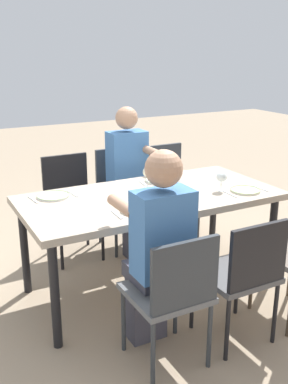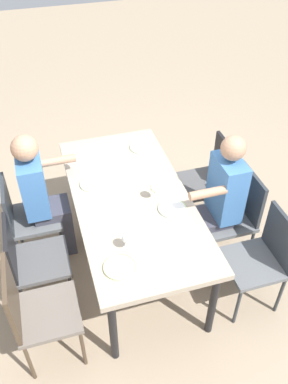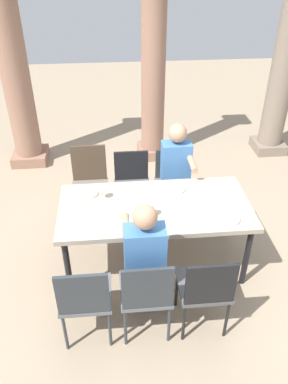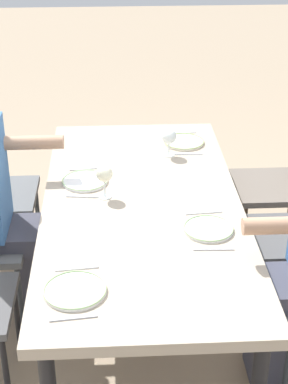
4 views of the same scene
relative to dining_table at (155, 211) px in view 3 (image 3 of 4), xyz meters
name	(u,v)px [view 3 (image 3 of 4)]	position (x,y,z in m)	size (l,w,h in m)	color
ground_plane	(154,261)	(0.00, 0.00, -0.71)	(16.00, 16.00, 0.00)	gray
dining_table	(155,211)	(0.00, 0.00, 0.00)	(1.93, 0.93, 0.78)	tan
chair_west_north	(90,180)	(-0.69, 0.89, -0.16)	(0.44, 0.44, 0.96)	#6A6158
chair_west_south	(85,297)	(-0.69, -0.88, -0.19)	(0.44, 0.44, 0.90)	#5B5E61
chair_mid_north	(132,182)	(-0.18, 0.88, -0.21)	(0.44, 0.44, 0.86)	#4F4F50
chair_mid_south	(146,291)	(-0.18, -0.89, -0.18)	(0.44, 0.44, 0.92)	#5B5E61
chair_east_north	(173,180)	(0.34, 0.88, -0.20)	(0.44, 0.44, 0.86)	#5B5E61
chair_east_south	(206,287)	(0.34, -0.88, -0.18)	(0.44, 0.44, 0.91)	#4F4F50
diner_woman_green	(144,261)	(-0.18, -0.70, 0.00)	(0.35, 0.49, 1.34)	#3F3F4C
diner_man_white	(177,174)	(0.34, 0.70, -0.01)	(0.35, 0.50, 1.31)	#3F3F4C
stone_column_near	(14,68)	(-1.71, 2.46, 0.77)	(0.53, 0.53, 3.02)	#936B56
stone_column_centre	(153,64)	(0.26, 2.46, 0.77)	(0.46, 0.46, 3.00)	#936B56
stone_column_far	(285,62)	(2.22, 2.46, 0.76)	(0.49, 0.49, 2.98)	gray
plate_0	(88,193)	(-0.68, 0.27, 0.07)	(0.23, 0.23, 0.02)	silver
wine_glass_0	(102,190)	(-0.52, 0.17, 0.17)	(0.08, 0.08, 0.15)	white
fork_0	(73,194)	(-0.83, 0.27, 0.07)	(0.02, 0.17, 0.01)	silver
spoon_0	(102,193)	(-0.53, 0.27, 0.07)	(0.02, 0.17, 0.01)	silver
plate_1	(134,223)	(-0.23, -0.27, 0.07)	(0.23, 0.23, 0.02)	white
wine_glass_1	(150,206)	(-0.07, -0.17, 0.19)	(0.08, 0.08, 0.16)	white
fork_1	(118,225)	(-0.38, -0.27, 0.07)	(0.02, 0.17, 0.01)	silver
spoon_1	(150,223)	(-0.08, -0.27, 0.07)	(0.02, 0.17, 0.01)	silver
plate_2	(176,188)	(0.26, 0.27, 0.07)	(0.22, 0.22, 0.02)	white
fork_2	(162,189)	(0.11, 0.27, 0.07)	(0.02, 0.17, 0.01)	silver
spoon_2	(190,188)	(0.41, 0.27, 0.07)	(0.02, 0.17, 0.01)	silver
plate_3	(227,218)	(0.66, -0.29, 0.07)	(0.24, 0.24, 0.02)	white
fork_3	(212,220)	(0.51, -0.29, 0.07)	(0.02, 0.17, 0.01)	silver
spoon_3	(243,218)	(0.81, -0.29, 0.07)	(0.02, 0.17, 0.01)	silver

